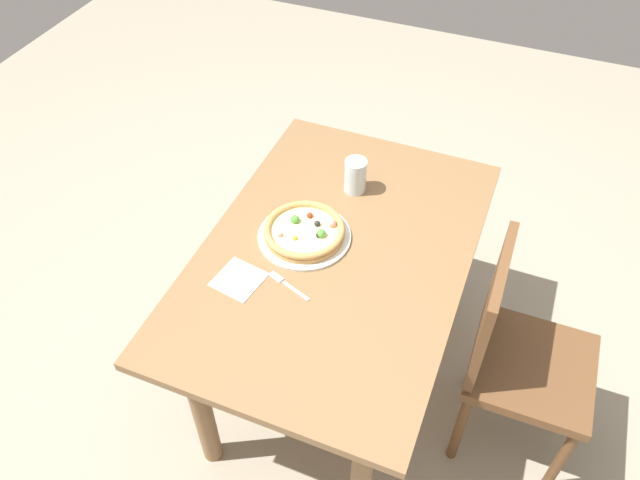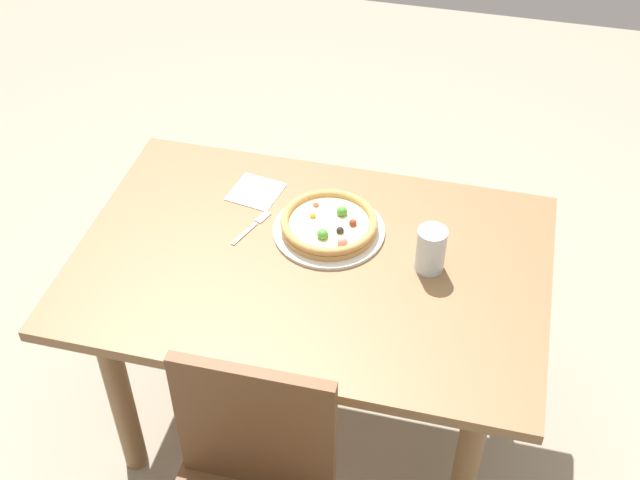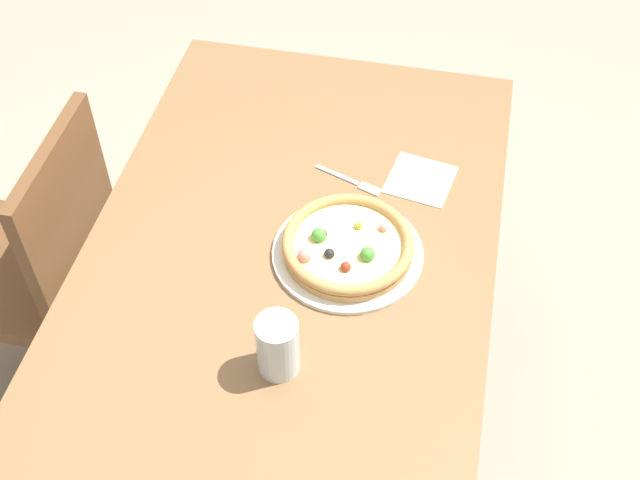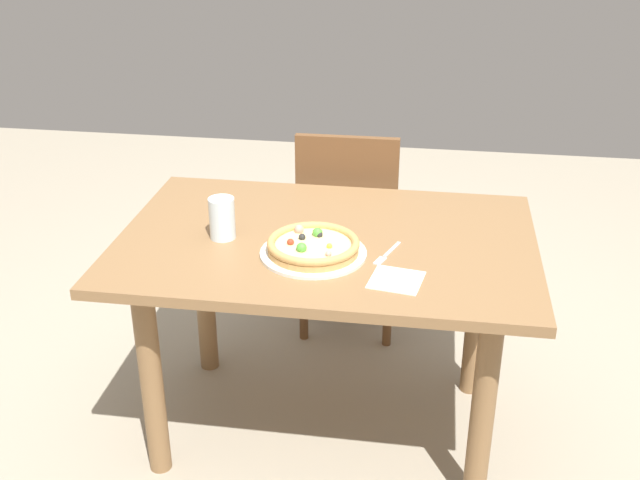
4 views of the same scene
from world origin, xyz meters
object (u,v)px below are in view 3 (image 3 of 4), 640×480
object	(u,v)px
fork	(354,182)
dining_table	(294,273)
chair_near	(40,262)
plate	(348,253)
pizza	(347,245)
napkin	(420,180)
drinking_glass	(278,346)

from	to	relation	value
fork	dining_table	bearing A→B (deg)	-96.46
chair_near	plate	xyz separation A→B (m)	(0.02, 0.76, 0.25)
plate	fork	size ratio (longest dim) A/B	1.96
chair_near	pizza	xyz separation A→B (m)	(0.02, 0.76, 0.27)
napkin	chair_near	bearing A→B (deg)	-75.44
chair_near	drinking_glass	xyz separation A→B (m)	(0.32, 0.69, 0.30)
pizza	drinking_glass	xyz separation A→B (m)	(0.29, -0.07, 0.03)
pizza	fork	xyz separation A→B (m)	(-0.21, -0.03, -0.03)
chair_near	plate	world-z (taller)	chair_near
plate	fork	bearing A→B (deg)	-172.97
napkin	pizza	bearing A→B (deg)	-25.60
chair_near	napkin	distance (m)	0.94
chair_near	fork	size ratio (longest dim) A/B	5.49
fork	drinking_glass	xyz separation A→B (m)	(0.51, -0.05, 0.06)
dining_table	drinking_glass	xyz separation A→B (m)	(0.31, 0.05, 0.18)
fork	napkin	xyz separation A→B (m)	(-0.04, 0.15, -0.00)
dining_table	drinking_glass	size ratio (longest dim) A/B	9.87
drinking_glass	napkin	distance (m)	0.58
fork	drinking_glass	size ratio (longest dim) A/B	1.24
pizza	napkin	world-z (taller)	pizza
dining_table	plate	distance (m)	0.17
plate	pizza	bearing A→B (deg)	-48.34
plate	napkin	bearing A→B (deg)	154.48
plate	fork	xyz separation A→B (m)	(-0.21, -0.03, -0.00)
pizza	dining_table	bearing A→B (deg)	-100.41
dining_table	napkin	bearing A→B (deg)	133.57
dining_table	chair_near	bearing A→B (deg)	-90.05
napkin	plate	bearing A→B (deg)	-25.52
plate	drinking_glass	distance (m)	0.31
chair_near	plate	size ratio (longest dim) A/B	2.80
napkin	fork	bearing A→B (deg)	-75.05
dining_table	pizza	xyz separation A→B (m)	(0.02, 0.12, 0.15)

